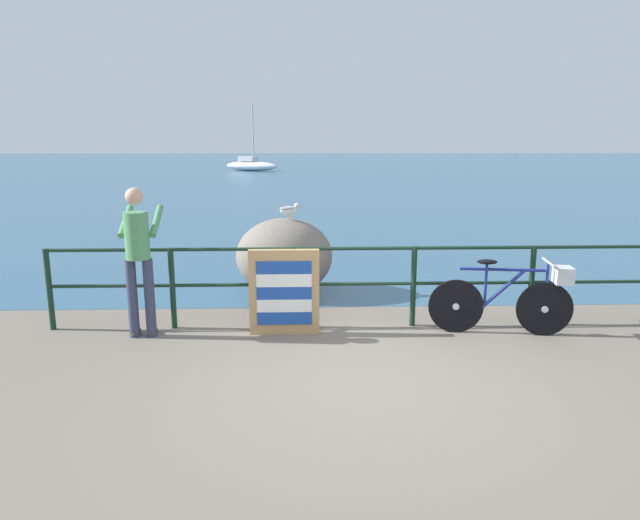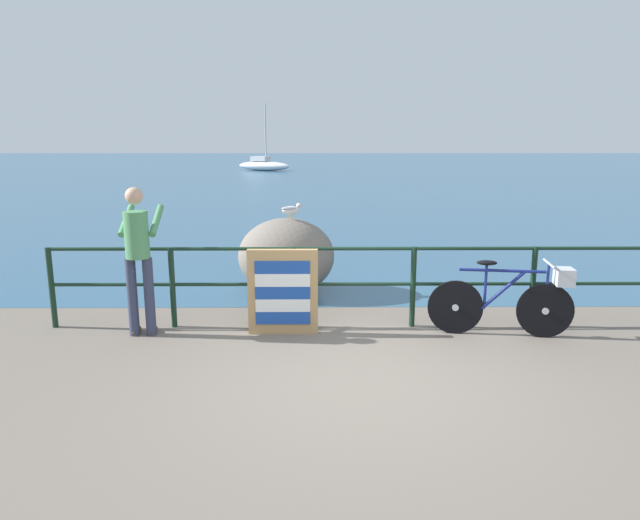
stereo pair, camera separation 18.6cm
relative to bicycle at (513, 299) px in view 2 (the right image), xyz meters
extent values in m
cube|color=#6B6056|center=(-1.88, 18.73, -0.51)|extent=(120.00, 120.00, 0.10)
cube|color=#2D5675|center=(-1.88, 46.19, -0.46)|extent=(120.00, 90.00, 0.01)
cylinder|color=black|center=(-5.63, 0.37, 0.05)|extent=(0.07, 0.07, 1.02)
cylinder|color=black|center=(-4.13, 0.37, 0.05)|extent=(0.07, 0.07, 1.02)
cylinder|color=black|center=(-2.63, 0.37, 0.05)|extent=(0.07, 0.07, 1.02)
cylinder|color=black|center=(-1.13, 0.37, 0.05)|extent=(0.07, 0.07, 1.02)
cylinder|color=black|center=(0.36, 0.37, 0.05)|extent=(0.07, 0.07, 1.02)
cylinder|color=black|center=(-1.88, 0.37, 0.54)|extent=(7.49, 0.04, 0.04)
cylinder|color=black|center=(-1.88, 0.37, 0.09)|extent=(7.49, 0.04, 0.04)
cylinder|color=black|center=(-0.66, 0.10, -0.13)|extent=(0.66, 0.13, 0.66)
cylinder|color=#B7BCC6|center=(-0.66, 0.10, -0.13)|extent=(0.09, 0.07, 0.08)
cylinder|color=black|center=(0.37, -0.05, -0.13)|extent=(0.66, 0.13, 0.66)
cylinder|color=#B7BCC6|center=(0.37, -0.05, -0.13)|extent=(0.09, 0.07, 0.08)
cylinder|color=navy|center=(-0.15, 0.02, 0.34)|extent=(0.98, 0.18, 0.04)
cylinder|color=navy|center=(-0.12, 0.02, 0.10)|extent=(0.50, 0.11, 0.50)
cylinder|color=navy|center=(-0.33, 0.05, 0.13)|extent=(0.03, 0.03, 0.53)
ellipsoid|color=black|center=(-0.33, 0.05, 0.43)|extent=(0.25, 0.13, 0.06)
cylinder|color=navy|center=(0.37, -0.05, 0.15)|extent=(0.03, 0.03, 0.57)
cylinder|color=#B7BCC6|center=(0.37, -0.05, 0.44)|extent=(0.10, 0.48, 0.03)
cube|color=#B7BCC6|center=(0.54, -0.08, 0.29)|extent=(0.23, 0.27, 0.20)
cylinder|color=#333851|center=(-4.53, 0.07, 0.01)|extent=(0.12, 0.12, 0.95)
ellipsoid|color=#513319|center=(-4.53, 0.13, -0.42)|extent=(0.11, 0.26, 0.08)
cylinder|color=#333851|center=(-4.33, 0.07, 0.01)|extent=(0.12, 0.12, 0.95)
ellipsoid|color=#513319|center=(-4.33, 0.13, -0.42)|extent=(0.11, 0.26, 0.08)
cylinder|color=#4C8C59|center=(-4.43, 0.07, 0.76)|extent=(0.28, 0.28, 0.55)
sphere|color=tan|center=(-4.43, 0.07, 1.22)|extent=(0.20, 0.20, 0.20)
cylinder|color=#4C8C59|center=(-4.62, 0.31, 0.90)|extent=(0.09, 0.52, 0.34)
cylinder|color=#4C8C59|center=(-4.26, 0.31, 0.90)|extent=(0.09, 0.52, 0.34)
cube|color=tan|center=(-2.74, 0.12, 0.06)|extent=(0.84, 0.09, 1.04)
cube|color=#1E479E|center=(-2.74, 0.07, -0.26)|extent=(0.66, 0.01, 0.16)
cube|color=white|center=(-2.74, 0.07, -0.10)|extent=(0.66, 0.01, 0.16)
cube|color=#1E479E|center=(-2.74, 0.07, 0.06)|extent=(0.66, 0.01, 0.16)
cube|color=white|center=(-2.74, 0.07, 0.21)|extent=(0.66, 0.01, 0.16)
cube|color=#1E479E|center=(-2.74, 0.07, 0.37)|extent=(0.66, 0.01, 0.16)
ellipsoid|color=slate|center=(-2.79, 1.96, 0.11)|extent=(1.46, 1.34, 1.16)
cylinder|color=gold|center=(-2.72, 1.92, 0.72)|extent=(0.01, 0.01, 0.06)
cylinder|color=gold|center=(-2.71, 1.88, 0.72)|extent=(0.01, 0.01, 0.06)
ellipsoid|color=white|center=(-2.71, 1.90, 0.82)|extent=(0.28, 0.16, 0.13)
ellipsoid|color=#9E9EA3|center=(-2.73, 1.89, 0.85)|extent=(0.26, 0.17, 0.06)
sphere|color=white|center=(-2.60, 1.92, 0.89)|extent=(0.08, 0.08, 0.08)
cone|color=gold|center=(-2.55, 1.94, 0.88)|extent=(0.05, 0.03, 0.02)
ellipsoid|color=white|center=(-6.20, 36.53, -0.11)|extent=(4.49, 3.24, 0.70)
cube|color=silver|center=(-6.46, 36.67, 0.42)|extent=(1.52, 1.32, 0.36)
cylinder|color=#B2B2B7|center=(-6.02, 36.44, 2.34)|extent=(0.10, 0.10, 4.20)
camera|label=1|loc=(-2.54, -6.43, 1.85)|focal=31.74mm
camera|label=2|loc=(-2.35, -6.44, 1.85)|focal=31.74mm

